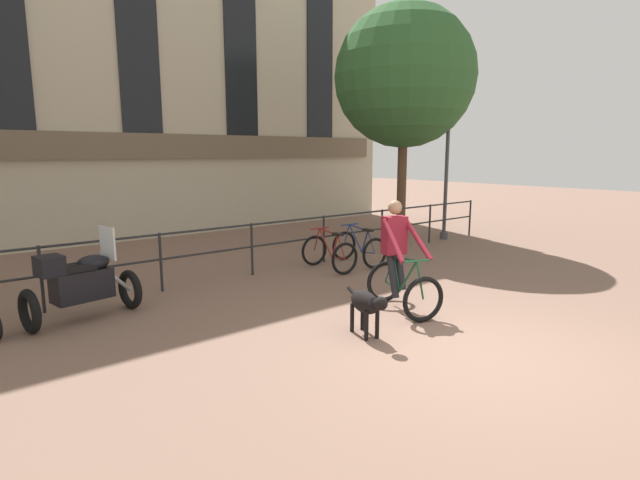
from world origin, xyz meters
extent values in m
plane|color=#7A5B4C|center=(0.00, 0.00, 0.00)|extent=(60.00, 60.00, 0.00)
cylinder|color=#232326|center=(-3.75, 5.20, 0.53)|extent=(0.05, 0.05, 1.05)
cylinder|color=#232326|center=(-1.88, 5.20, 0.53)|extent=(0.05, 0.05, 1.05)
cylinder|color=#232326|center=(0.00, 5.20, 0.53)|extent=(0.05, 0.05, 1.05)
cylinder|color=#232326|center=(1.88, 5.20, 0.53)|extent=(0.05, 0.05, 1.05)
cylinder|color=#232326|center=(3.75, 5.20, 0.53)|extent=(0.05, 0.05, 1.05)
cylinder|color=#232326|center=(5.62, 5.20, 0.53)|extent=(0.05, 0.05, 1.05)
cylinder|color=#232326|center=(7.50, 5.20, 0.53)|extent=(0.05, 0.05, 1.05)
cylinder|color=#232326|center=(0.00, 5.20, 1.02)|extent=(15.00, 0.04, 0.04)
cylinder|color=#232326|center=(0.00, 5.20, 0.58)|extent=(15.00, 0.04, 0.04)
cube|color=#BCB299|center=(0.00, 11.00, 5.02)|extent=(18.00, 0.60, 10.05)
cube|color=brown|center=(0.00, 10.64, 2.60)|extent=(17.10, 0.12, 0.70)
cube|color=black|center=(0.00, 10.67, 5.53)|extent=(1.10, 0.06, 5.63)
cube|color=black|center=(3.15, 10.67, 5.53)|extent=(1.10, 0.06, 5.63)
cube|color=black|center=(6.30, 10.67, 5.53)|extent=(1.10, 0.06, 5.63)
torus|color=black|center=(0.39, 1.20, 0.34)|extent=(0.67, 0.27, 0.68)
torus|color=black|center=(0.72, 2.25, 0.34)|extent=(0.67, 0.27, 0.68)
cylinder|color=#194C2D|center=(0.52, 1.61, 0.58)|extent=(0.18, 0.48, 0.60)
cylinder|color=#194C2D|center=(0.62, 1.92, 0.54)|extent=(0.10, 0.23, 0.52)
cylinder|color=#194C2D|center=(0.55, 1.70, 0.83)|extent=(0.23, 0.64, 0.10)
cylinder|color=#194C2D|center=(0.65, 2.04, 0.31)|extent=(0.16, 0.43, 0.08)
cylinder|color=#194C2D|center=(0.68, 2.13, 0.57)|extent=(0.10, 0.26, 0.47)
cylinder|color=#194C2D|center=(0.42, 1.29, 0.60)|extent=(0.10, 0.22, 0.54)
cylinder|color=#194C2D|center=(0.45, 1.39, 0.87)|extent=(0.47, 0.18, 0.03)
cube|color=black|center=(0.65, 2.02, 0.82)|extent=(0.19, 0.27, 0.05)
cube|color=maroon|center=(0.65, 2.02, 1.15)|extent=(0.41, 0.32, 0.60)
sphere|color=#A87A5B|center=(0.65, 2.02, 1.59)|extent=(0.22, 0.22, 0.22)
cylinder|color=maroon|center=(0.35, 1.77, 1.14)|extent=(0.35, 0.69, 0.60)
cylinder|color=maroon|center=(0.75, 1.64, 1.14)|extent=(0.23, 0.71, 0.60)
cylinder|color=black|center=(0.55, 1.94, 0.52)|extent=(0.17, 0.32, 0.69)
cylinder|color=black|center=(0.68, 1.90, 0.58)|extent=(0.22, 0.32, 0.58)
ellipsoid|color=black|center=(-0.63, 1.37, 0.46)|extent=(0.38, 0.62, 0.30)
cylinder|color=black|center=(-0.68, 1.15, 0.49)|extent=(0.20, 0.19, 0.18)
sphere|color=black|center=(-0.72, 1.00, 0.55)|extent=(0.18, 0.18, 0.18)
cone|color=black|center=(-0.73, 0.92, 0.53)|extent=(0.12, 0.13, 0.10)
cylinder|color=black|center=(-0.55, 1.71, 0.52)|extent=(0.10, 0.20, 0.11)
cylinder|color=black|center=(-0.75, 1.21, 0.20)|extent=(0.06, 0.06, 0.40)
cylinder|color=black|center=(-0.59, 1.17, 0.20)|extent=(0.06, 0.06, 0.40)
cylinder|color=black|center=(-0.67, 1.57, 0.20)|extent=(0.06, 0.06, 0.40)
cylinder|color=black|center=(-0.51, 1.53, 0.20)|extent=(0.06, 0.06, 0.40)
torus|color=black|center=(-2.65, 4.55, 0.31)|extent=(0.22, 0.63, 0.62)
torus|color=black|center=(-4.08, 4.32, 0.31)|extent=(0.22, 0.63, 0.62)
cube|color=black|center=(-3.37, 4.43, 0.53)|extent=(0.85, 0.53, 0.44)
ellipsoid|color=black|center=(-3.19, 4.46, 0.83)|extent=(0.53, 0.39, 0.24)
cube|color=black|center=(-3.46, 4.42, 0.80)|extent=(0.60, 0.39, 0.10)
cylinder|color=#B2B2B7|center=(-2.83, 4.52, 0.49)|extent=(0.41, 0.13, 0.41)
cube|color=silver|center=(-2.95, 4.50, 1.10)|extent=(0.10, 0.44, 0.50)
cube|color=black|center=(-3.78, 4.37, 0.89)|extent=(0.37, 0.41, 0.28)
torus|color=black|center=(1.50, 5.07, 0.33)|extent=(0.66, 0.10, 0.66)
torus|color=black|center=(1.44, 4.03, 0.33)|extent=(0.66, 0.10, 0.66)
cylinder|color=maroon|center=(1.48, 4.67, 0.56)|extent=(0.06, 0.47, 0.58)
cylinder|color=maroon|center=(1.46, 4.35, 0.53)|extent=(0.04, 0.22, 0.51)
cylinder|color=maroon|center=(1.47, 4.57, 0.81)|extent=(0.07, 0.63, 0.10)
cylinder|color=maroon|center=(1.45, 4.24, 0.31)|extent=(0.05, 0.42, 0.07)
cylinder|color=maroon|center=(1.45, 4.14, 0.55)|extent=(0.04, 0.25, 0.46)
cylinder|color=maroon|center=(1.49, 4.98, 0.59)|extent=(0.04, 0.21, 0.52)
cylinder|color=maroon|center=(1.49, 4.89, 0.84)|extent=(0.48, 0.06, 0.03)
cube|color=black|center=(1.45, 4.26, 0.80)|extent=(0.13, 0.25, 0.05)
torus|color=black|center=(2.38, 5.07, 0.33)|extent=(0.66, 0.11, 0.66)
torus|color=black|center=(2.30, 4.03, 0.33)|extent=(0.66, 0.11, 0.66)
cylinder|color=navy|center=(2.35, 4.67, 0.56)|extent=(0.07, 0.47, 0.58)
cylinder|color=navy|center=(2.32, 4.35, 0.53)|extent=(0.05, 0.22, 0.51)
cylinder|color=navy|center=(2.34, 4.57, 0.81)|extent=(0.08, 0.63, 0.10)
cylinder|color=navy|center=(2.31, 4.24, 0.31)|extent=(0.06, 0.42, 0.07)
cylinder|color=navy|center=(2.31, 4.14, 0.55)|extent=(0.04, 0.25, 0.46)
cylinder|color=navy|center=(2.37, 4.98, 0.59)|extent=(0.04, 0.21, 0.52)
cylinder|color=navy|center=(2.36, 4.89, 0.84)|extent=(0.48, 0.06, 0.03)
cube|color=black|center=(2.31, 4.26, 0.80)|extent=(0.14, 0.25, 0.05)
cylinder|color=#424247|center=(6.44, 5.33, 0.10)|extent=(0.22, 0.22, 0.20)
cylinder|color=#424247|center=(6.44, 5.33, 1.91)|extent=(0.10, 0.10, 3.82)
sphere|color=silver|center=(6.44, 5.33, 3.94)|extent=(0.28, 0.28, 0.28)
cylinder|color=brown|center=(5.68, 6.29, 1.71)|extent=(0.26, 0.26, 3.42)
sphere|color=#2D5B2D|center=(5.68, 6.29, 4.49)|extent=(3.87, 3.87, 3.87)
camera|label=1|loc=(-5.18, -3.18, 2.44)|focal=28.00mm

